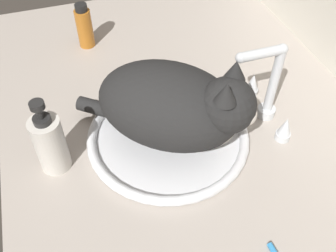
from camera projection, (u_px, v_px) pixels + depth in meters
The scene contains 6 objects.
countertop at pixel (191, 131), 85.77cm from camera, with size 123.13×80.90×3.00cm, color #ADA399.
sink_basin at pixel (168, 136), 81.61cm from camera, with size 34.44×34.44×2.05cm.
faucet at pixel (268, 90), 81.39cm from camera, with size 18.10×11.95×19.16cm.
cat at pixel (178, 106), 74.15cm from camera, with size 32.90×34.56×19.46cm.
soap_pump_bottle at pixel (50, 143), 72.70cm from camera, with size 5.93×5.93×17.18cm.
amber_bottle at pixel (84, 27), 101.52cm from camera, with size 4.23×4.23×12.24cm.
Camera 1 is at (53.25, -22.74, 64.99)cm, focal length 40.98 mm.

